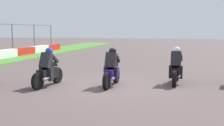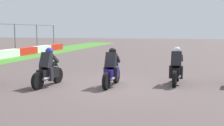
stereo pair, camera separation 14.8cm
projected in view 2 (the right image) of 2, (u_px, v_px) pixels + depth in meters
name	position (u px, v px, depth m)	size (l,w,h in m)	color
ground_plane	(110.00, 85.00, 11.20)	(120.00, 120.00, 0.00)	#564746
rider_lane_b	(176.00, 69.00, 11.46)	(2.04, 0.55, 1.51)	black
rider_lane_c	(112.00, 70.00, 11.01)	(2.04, 0.55, 1.51)	black
rider_lane_d	(48.00, 70.00, 11.00)	(2.04, 0.57, 1.51)	black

